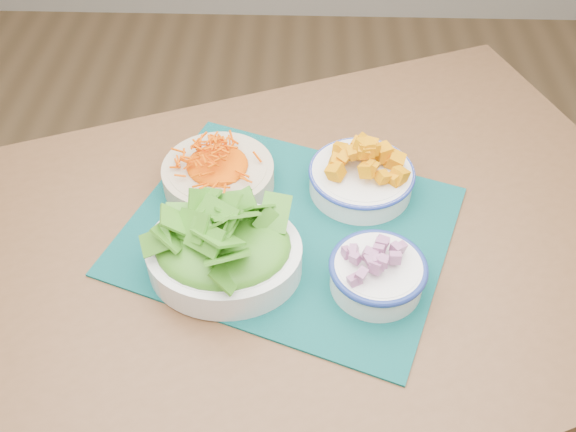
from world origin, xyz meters
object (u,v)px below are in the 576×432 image
(placemat, at_px, (288,230))
(squash_bowl, at_px, (362,172))
(carrot_bowl, at_px, (218,171))
(lettuce_bowl, at_px, (223,248))
(table, at_px, (293,280))
(onion_bowl, at_px, (378,270))

(placemat, relative_size, squash_bowl, 2.47)
(carrot_bowl, bearing_deg, squash_bowl, -0.51)
(placemat, distance_m, lettuce_bowl, 0.14)
(table, xyz_separation_m, onion_bowl, (0.13, -0.08, 0.13))
(table, distance_m, carrot_bowl, 0.23)
(lettuce_bowl, bearing_deg, squash_bowl, 44.34)
(carrot_bowl, relative_size, squash_bowl, 1.25)
(table, xyz_separation_m, lettuce_bowl, (-0.10, -0.06, 0.15))
(table, bearing_deg, lettuce_bowl, -172.91)
(lettuce_bowl, height_order, onion_bowl, lettuce_bowl)
(carrot_bowl, relative_size, onion_bowl, 1.42)
(carrot_bowl, bearing_deg, onion_bowl, -39.37)
(table, xyz_separation_m, squash_bowl, (0.11, 0.13, 0.14))
(table, height_order, onion_bowl, onion_bowl)
(placemat, relative_size, carrot_bowl, 1.98)
(placemat, height_order, onion_bowl, onion_bowl)
(carrot_bowl, height_order, lettuce_bowl, lettuce_bowl)
(carrot_bowl, relative_size, lettuce_bowl, 1.02)
(table, height_order, carrot_bowl, carrot_bowl)
(table, distance_m, lettuce_bowl, 0.19)
(carrot_bowl, xyz_separation_m, lettuce_bowl, (0.03, -0.18, 0.01))
(squash_bowl, bearing_deg, onion_bowl, -86.25)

